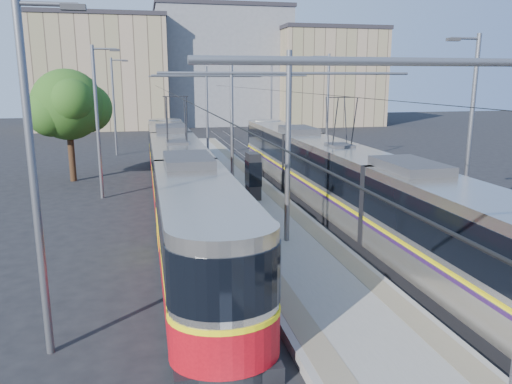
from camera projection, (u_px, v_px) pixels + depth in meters
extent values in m
plane|color=black|center=(382.00, 360.00, 11.46)|extent=(160.00, 160.00, 0.00)
cube|color=gray|center=(242.00, 193.00, 27.61)|extent=(4.00, 50.00, 0.30)
cube|color=gray|center=(216.00, 191.00, 27.27)|extent=(0.70, 50.00, 0.01)
cube|color=gray|center=(267.00, 189.00, 27.88)|extent=(0.70, 50.00, 0.01)
cube|color=gray|center=(163.00, 199.00, 26.73)|extent=(0.07, 70.00, 0.03)
cube|color=gray|center=(190.00, 198.00, 27.03)|extent=(0.07, 70.00, 0.03)
cube|color=gray|center=(292.00, 193.00, 28.25)|extent=(0.07, 70.00, 0.03)
cube|color=gray|center=(316.00, 191.00, 28.56)|extent=(0.07, 70.00, 0.03)
cube|color=black|center=(179.00, 206.00, 24.60)|extent=(2.30, 30.19, 0.40)
cube|color=#A7A199|center=(178.00, 173.00, 24.23)|extent=(2.40, 28.59, 2.90)
cube|color=black|center=(178.00, 163.00, 24.12)|extent=(2.43, 28.59, 1.30)
cube|color=yellow|center=(178.00, 181.00, 24.32)|extent=(2.43, 28.59, 0.12)
cube|color=#AE0914|center=(179.00, 191.00, 24.43)|extent=(2.42, 28.59, 1.10)
cube|color=#2D2D30|center=(177.00, 140.00, 23.88)|extent=(1.68, 3.00, 0.30)
cube|color=black|center=(337.00, 211.00, 23.51)|extent=(2.30, 31.01, 0.40)
cube|color=#ACA89E|center=(338.00, 177.00, 23.15)|extent=(2.40, 29.41, 2.90)
cube|color=black|center=(339.00, 167.00, 23.04)|extent=(2.43, 29.41, 1.30)
cube|color=yellow|center=(338.00, 186.00, 23.24)|extent=(2.43, 29.41, 0.12)
cube|color=#2C1344|center=(338.00, 189.00, 23.27)|extent=(2.43, 29.41, 0.10)
cube|color=#2D2D30|center=(340.00, 143.00, 22.79)|extent=(1.68, 3.00, 0.30)
cylinder|color=slate|center=(288.00, 149.00, 18.24)|extent=(0.20, 0.20, 7.00)
cylinder|color=slate|center=(289.00, 73.00, 17.64)|extent=(9.20, 0.10, 0.10)
cylinder|color=slate|center=(232.00, 122.00, 29.66)|extent=(0.20, 0.20, 7.00)
cylinder|color=slate|center=(231.00, 75.00, 29.06)|extent=(9.20, 0.10, 0.10)
cylinder|color=slate|center=(207.00, 110.00, 41.08)|extent=(0.20, 0.20, 7.00)
cylinder|color=slate|center=(206.00, 76.00, 40.48)|extent=(9.20, 0.10, 0.10)
cylinder|color=black|center=(173.00, 94.00, 25.65)|extent=(0.02, 70.00, 0.02)
cylinder|color=black|center=(306.00, 93.00, 27.18)|extent=(0.02, 70.00, 0.02)
cylinder|color=slate|center=(34.00, 187.00, 10.89)|extent=(0.18, 0.18, 8.00)
cube|color=#2D2D30|center=(73.00, 7.00, 10.29)|extent=(0.50, 0.22, 0.12)
cylinder|color=slate|center=(97.00, 124.00, 26.12)|extent=(0.18, 0.18, 8.00)
cube|color=#2D2D30|center=(115.00, 50.00, 25.52)|extent=(0.50, 0.22, 0.12)
cylinder|color=slate|center=(114.00, 107.00, 41.35)|extent=(0.18, 0.18, 8.00)
cube|color=#2D2D30|center=(125.00, 61.00, 40.76)|extent=(0.50, 0.22, 0.12)
cylinder|color=slate|center=(470.00, 138.00, 19.78)|extent=(0.18, 0.18, 8.00)
cube|color=#2D2D30|center=(453.00, 40.00, 18.72)|extent=(0.50, 0.22, 0.12)
cylinder|color=slate|center=(327.00, 113.00, 35.01)|extent=(0.18, 0.18, 8.00)
cube|color=#2D2D30|center=(314.00, 57.00, 33.95)|extent=(0.50, 0.22, 0.12)
cylinder|color=slate|center=(271.00, 102.00, 50.24)|extent=(0.18, 0.18, 8.00)
cube|color=#2D2D30|center=(261.00, 64.00, 49.18)|extent=(0.50, 0.22, 0.12)
cube|color=black|center=(253.00, 176.00, 25.36)|extent=(0.63, 1.04, 2.37)
cube|color=black|center=(253.00, 173.00, 25.33)|extent=(0.67, 1.08, 1.24)
cylinder|color=#382314|center=(72.00, 158.00, 31.25)|extent=(0.40, 0.40, 2.88)
sphere|color=#214D16|center=(67.00, 105.00, 30.51)|extent=(4.32, 4.32, 4.32)
sphere|color=#214D16|center=(88.00, 108.00, 31.49)|extent=(3.06, 3.06, 3.06)
cube|color=gray|center=(104.00, 75.00, 64.94)|extent=(16.00, 12.00, 13.69)
cube|color=#262328|center=(100.00, 17.00, 63.37)|extent=(16.32, 12.24, 0.50)
cube|color=slate|center=(220.00, 68.00, 71.93)|extent=(18.00, 14.00, 15.57)
cube|color=#262328|center=(220.00, 10.00, 70.15)|extent=(18.36, 14.28, 0.50)
cube|color=gray|center=(326.00, 79.00, 69.51)|extent=(14.00, 10.00, 12.63)
cube|color=#262328|center=(328.00, 30.00, 68.05)|extent=(14.28, 10.20, 0.50)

